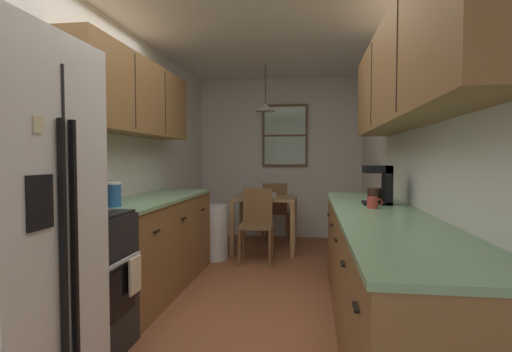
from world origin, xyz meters
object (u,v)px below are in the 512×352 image
at_px(dining_chair_near, 257,221).
at_px(table_serving_bowl, 270,195).
at_px(microwave_over_range, 51,98).
at_px(trash_bin, 214,232).
at_px(storage_canister, 113,194).
at_px(mug_by_coffeemaker, 373,203).
at_px(dining_table, 265,206).
at_px(dining_chair_far, 276,209).
at_px(stove_range, 72,284).
at_px(coffee_maker, 381,184).

relative_size(dining_chair_near, table_serving_bowl, 4.92).
distance_m(microwave_over_range, trash_bin, 2.89).
bearing_deg(storage_canister, mug_by_coffeemaker, 5.28).
xyz_separation_m(microwave_over_range, dining_table, (0.99, 3.11, -1.03)).
distance_m(dining_table, mug_by_coffeemaker, 2.63).
bearing_deg(dining_chair_near, dining_chair_far, 83.88).
height_order(dining_table, mug_by_coffeemaker, mug_by_coffeemaker).
bearing_deg(table_serving_bowl, stove_range, -106.64).
xyz_separation_m(trash_bin, table_serving_bowl, (0.64, 0.59, 0.43)).
relative_size(stove_range, microwave_over_range, 1.76).
bearing_deg(table_serving_bowl, microwave_over_range, -108.52).
height_order(dining_chair_far, coffee_maker, coffee_maker).
xyz_separation_m(dining_chair_near, table_serving_bowl, (0.09, 0.62, 0.27)).
bearing_deg(dining_table, dining_chair_near, -93.24).
xyz_separation_m(dining_chair_far, trash_bin, (-0.68, -1.16, -0.16)).
distance_m(dining_table, dining_chair_near, 0.61).
bearing_deg(dining_chair_near, mug_by_coffeemaker, -57.76).
height_order(dining_table, coffee_maker, coffee_maker).
distance_m(stove_range, table_serving_bowl, 3.29).
relative_size(dining_chair_far, storage_canister, 4.74).
relative_size(stove_range, mug_by_coffeemaker, 9.47).
bearing_deg(dining_table, dining_chair_far, 81.04).
xyz_separation_m(storage_canister, mug_by_coffeemaker, (1.97, 0.18, -0.05)).
height_order(microwave_over_range, mug_by_coffeemaker, microwave_over_range).
height_order(stove_range, trash_bin, stove_range).
height_order(microwave_over_range, dining_chair_near, microwave_over_range).
distance_m(dining_chair_far, mug_by_coffeemaker, 3.16).
height_order(stove_range, coffee_maker, coffee_maker).
xyz_separation_m(microwave_over_range, coffee_maker, (2.18, 1.00, -0.58)).
bearing_deg(coffee_maker, table_serving_bowl, 117.85).
distance_m(mug_by_coffeemaker, table_serving_bowl, 2.61).
relative_size(stove_range, storage_canister, 5.80).
distance_m(dining_table, table_serving_bowl, 0.17).
relative_size(microwave_over_range, dining_chair_far, 0.70).
xyz_separation_m(dining_chair_far, coffee_maker, (1.10, -2.70, 0.56)).
bearing_deg(microwave_over_range, coffee_maker, 24.74).
bearing_deg(microwave_over_range, dining_chair_near, 69.18).
bearing_deg(trash_bin, coffee_maker, -41.03).
bearing_deg(dining_table, storage_canister, -109.09).
bearing_deg(stove_range, coffee_maker, 25.93).
bearing_deg(microwave_over_range, table_serving_bowl, 71.48).
relative_size(dining_chair_far, trash_bin, 1.31).
bearing_deg(table_serving_bowl, storage_canister, -110.09).
height_order(stove_range, table_serving_bowl, stove_range).
xyz_separation_m(mug_by_coffeemaker, table_serving_bowl, (-1.03, 2.40, -0.17)).
xyz_separation_m(coffee_maker, table_serving_bowl, (-1.13, 2.14, -0.29)).
height_order(microwave_over_range, trash_bin, microwave_over_range).
xyz_separation_m(stove_range, mug_by_coffeemaker, (1.96, 0.74, 0.47)).
xyz_separation_m(microwave_over_range, dining_chair_far, (1.08, 3.70, -1.15)).
height_order(dining_chair_far, mug_by_coffeemaker, mug_by_coffeemaker).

